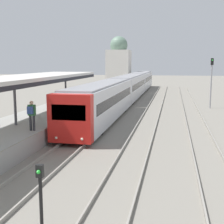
% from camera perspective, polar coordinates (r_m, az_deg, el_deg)
% --- Properties ---
extents(platform_canopy, '(4.00, 22.65, 2.90)m').
position_cam_1_polar(platform_canopy, '(19.50, -17.40, 5.78)').
color(platform_canopy, beige).
rests_on(platform_canopy, station_platform).
extents(person_on_platform, '(0.40, 0.40, 1.66)m').
position_cam_1_polar(person_on_platform, '(17.75, -14.50, -0.21)').
color(person_on_platform, '#2D2D33').
rests_on(person_on_platform, station_platform).
extents(train_near, '(2.55, 48.88, 3.15)m').
position_cam_1_polar(train_near, '(41.15, 3.23, 4.75)').
color(train_near, red).
rests_on(train_near, ground_plane).
extents(signal_post_near, '(0.20, 0.22, 1.98)m').
position_cam_1_polar(signal_post_near, '(9.15, -12.94, -13.90)').
color(signal_post_near, black).
rests_on(signal_post_near, ground_plane).
extents(signal_mast_far, '(0.28, 0.29, 5.25)m').
position_cam_1_polar(signal_mast_far, '(34.47, 17.72, 6.10)').
color(signal_mast_far, gray).
rests_on(signal_mast_far, ground_plane).
extents(distant_domed_building, '(4.27, 4.27, 9.70)m').
position_cam_1_polar(distant_domed_building, '(59.55, 1.25, 8.74)').
color(distant_domed_building, silver).
rests_on(distant_domed_building, ground_plane).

